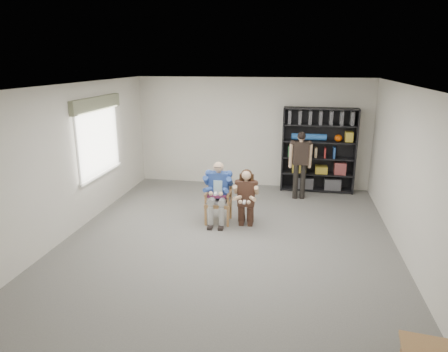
% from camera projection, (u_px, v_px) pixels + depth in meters
% --- Properties ---
extents(room_shell, '(6.00, 7.00, 2.80)m').
position_uv_depth(room_shell, '(229.00, 167.00, 7.01)').
color(room_shell, silver).
rests_on(room_shell, ground).
extents(floor, '(6.00, 7.00, 0.01)m').
position_uv_depth(floor, '(229.00, 240.00, 7.40)').
color(floor, '#62605B').
rests_on(floor, ground).
extents(window_left, '(0.16, 2.00, 1.75)m').
position_uv_depth(window_left, '(99.00, 138.00, 8.40)').
color(window_left, white).
rests_on(window_left, room_shell).
extents(armchair, '(0.59, 0.57, 0.98)m').
position_uv_depth(armchair, '(218.00, 199.00, 8.09)').
color(armchair, '#AB6941').
rests_on(armchair, floor).
extents(seated_man, '(0.58, 0.78, 1.27)m').
position_uv_depth(seated_man, '(218.00, 192.00, 8.05)').
color(seated_man, navy).
rests_on(seated_man, floor).
extents(kneeling_woman, '(0.52, 0.80, 1.17)m').
position_uv_depth(kneeling_woman, '(246.00, 199.00, 7.85)').
color(kneeling_woman, '#322216').
rests_on(kneeling_woman, floor).
extents(bookshelf, '(1.80, 0.38, 2.10)m').
position_uv_depth(bookshelf, '(318.00, 150.00, 9.92)').
color(bookshelf, black).
rests_on(bookshelf, floor).
extents(standing_man, '(0.53, 0.32, 1.63)m').
position_uv_depth(standing_man, '(300.00, 166.00, 9.40)').
color(standing_man, black).
rests_on(standing_man, floor).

